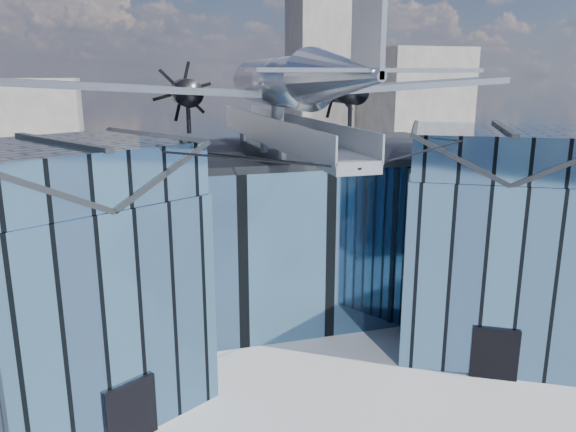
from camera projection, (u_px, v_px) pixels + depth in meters
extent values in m
plane|color=gray|center=(299.00, 359.00, 29.20)|extent=(120.00, 120.00, 0.00)
cube|color=#476E91|center=(257.00, 227.00, 36.41)|extent=(28.00, 14.00, 9.50)
cube|color=#222529|center=(256.00, 151.00, 35.21)|extent=(28.00, 14.00, 0.40)
cube|color=#476E91|center=(75.00, 304.00, 24.21)|extent=(11.79, 11.43, 9.50)
cube|color=#476E91|center=(62.00, 170.00, 22.79)|extent=(11.56, 11.20, 2.20)
cube|color=#222529|center=(4.00, 177.00, 21.20)|extent=(7.98, 9.23, 2.40)
cube|color=#222529|center=(112.00, 164.00, 24.37)|extent=(7.98, 9.23, 2.40)
cube|color=#222529|center=(59.00, 142.00, 22.51)|extent=(4.30, 7.10, 0.18)
cube|color=black|center=(131.00, 412.00, 22.35)|extent=(2.03, 1.32, 2.60)
cube|color=black|center=(163.00, 278.00, 27.38)|extent=(0.34, 0.34, 9.50)
cube|color=#476E91|center=(492.00, 260.00, 30.02)|extent=(11.79, 11.43, 9.50)
cube|color=#476E91|center=(502.00, 151.00, 28.60)|extent=(11.56, 11.20, 2.20)
cube|color=#222529|center=(456.00, 150.00, 29.11)|extent=(7.98, 9.23, 2.40)
cube|color=#222529|center=(549.00, 152.00, 28.09)|extent=(7.98, 9.23, 2.40)
cube|color=#222529|center=(504.00, 128.00, 28.32)|extent=(4.30, 7.10, 0.18)
cube|color=black|center=(495.00, 354.00, 27.04)|extent=(2.03, 1.32, 2.60)
cube|color=black|center=(406.00, 254.00, 31.04)|extent=(0.34, 0.34, 9.50)
cube|color=#9A9FA7|center=(280.00, 138.00, 29.76)|extent=(1.80, 21.00, 0.50)
cube|color=#9A9FA7|center=(263.00, 126.00, 29.35)|extent=(0.08, 21.00, 1.10)
cube|color=#9A9FA7|center=(296.00, 125.00, 29.85)|extent=(0.08, 21.00, 1.10)
cylinder|color=#9A9FA7|center=(243.00, 134.00, 38.75)|extent=(0.44, 0.44, 1.35)
cylinder|color=#9A9FA7|center=(264.00, 144.00, 33.17)|extent=(0.44, 0.44, 1.35)
cylinder|color=#9A9FA7|center=(283.00, 152.00, 29.46)|extent=(0.44, 0.44, 1.35)
cylinder|color=#9A9FA7|center=(277.00, 119.00, 29.99)|extent=(0.70, 0.70, 1.40)
cylinder|color=black|center=(201.00, 155.00, 21.26)|extent=(10.55, 6.08, 0.69)
cylinder|color=black|center=(444.00, 146.00, 24.16)|extent=(10.55, 6.08, 0.69)
cylinder|color=black|center=(232.00, 156.00, 27.20)|extent=(6.09, 17.04, 1.19)
cylinder|color=black|center=(347.00, 151.00, 28.86)|extent=(6.09, 17.04, 1.19)
cylinder|color=#B1B6BE|center=(277.00, 82.00, 29.52)|extent=(2.50, 11.00, 2.50)
sphere|color=#B1B6BE|center=(253.00, 81.00, 34.63)|extent=(2.50, 2.50, 2.50)
cube|color=black|center=(257.00, 69.00, 33.53)|extent=(1.60, 1.40, 0.50)
cone|color=#B1B6BE|center=(341.00, 76.00, 21.08)|extent=(2.50, 7.00, 2.50)
cube|color=#B1B6BE|center=(368.00, 27.00, 18.55)|extent=(0.18, 2.40, 3.40)
cube|color=#B1B6BE|center=(365.00, 70.00, 18.98)|extent=(8.00, 1.80, 0.14)
cube|color=#B1B6BE|center=(140.00, 88.00, 28.58)|extent=(14.00, 3.20, 1.08)
cylinder|color=black|center=(186.00, 93.00, 29.86)|extent=(1.44, 3.20, 1.44)
cone|color=black|center=(182.00, 92.00, 31.54)|extent=(0.70, 0.70, 0.70)
cube|color=black|center=(182.00, 92.00, 31.68)|extent=(1.05, 0.06, 3.33)
cube|color=black|center=(182.00, 92.00, 31.68)|extent=(2.53, 0.06, 2.53)
cube|color=black|center=(182.00, 92.00, 31.68)|extent=(3.33, 0.06, 1.05)
cylinder|color=black|center=(188.00, 117.00, 29.60)|extent=(0.24, 0.24, 1.75)
cube|color=#B1B6BE|center=(389.00, 87.00, 32.45)|extent=(14.00, 3.20, 1.08)
cylinder|color=black|center=(346.00, 91.00, 32.41)|extent=(1.44, 3.20, 1.44)
cone|color=black|center=(335.00, 90.00, 34.08)|extent=(0.70, 0.70, 0.70)
cube|color=black|center=(334.00, 90.00, 34.22)|extent=(1.05, 0.06, 3.33)
cube|color=black|center=(334.00, 90.00, 34.22)|extent=(2.53, 0.06, 2.53)
cube|color=black|center=(334.00, 90.00, 34.22)|extent=(3.33, 0.06, 1.05)
cylinder|color=black|center=(350.00, 113.00, 32.15)|extent=(0.24, 0.24, 1.75)
cube|color=gray|center=(410.00, 114.00, 80.49)|extent=(12.00, 14.00, 18.00)
cube|color=gray|center=(25.00, 133.00, 73.10)|extent=(14.00, 10.00, 14.00)
cube|color=gray|center=(321.00, 84.00, 86.05)|extent=(9.00, 9.00, 26.00)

